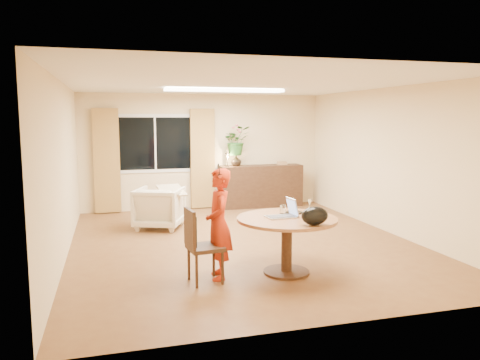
# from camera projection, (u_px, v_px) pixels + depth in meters

# --- Properties ---
(floor) EXTENTS (6.50, 6.50, 0.00)m
(floor) POSITION_uv_depth(u_px,v_px,m) (243.00, 243.00, 7.76)
(floor) COLOR brown
(floor) RESTS_ON ground
(ceiling) EXTENTS (6.50, 6.50, 0.00)m
(ceiling) POSITION_uv_depth(u_px,v_px,m) (243.00, 84.00, 7.43)
(ceiling) COLOR white
(ceiling) RESTS_ON wall_back
(wall_back) EXTENTS (5.50, 0.00, 5.50)m
(wall_back) POSITION_uv_depth(u_px,v_px,m) (204.00, 151.00, 10.70)
(wall_back) COLOR beige
(wall_back) RESTS_ON floor
(wall_left) EXTENTS (0.00, 6.50, 6.50)m
(wall_left) POSITION_uv_depth(u_px,v_px,m) (63.00, 170.00, 6.86)
(wall_left) COLOR beige
(wall_left) RESTS_ON floor
(wall_right) EXTENTS (0.00, 6.50, 6.50)m
(wall_right) POSITION_uv_depth(u_px,v_px,m) (391.00, 161.00, 8.33)
(wall_right) COLOR beige
(wall_right) RESTS_ON floor
(window) EXTENTS (1.70, 0.03, 1.30)m
(window) POSITION_uv_depth(u_px,v_px,m) (155.00, 143.00, 10.36)
(window) COLOR white
(window) RESTS_ON wall_back
(curtain_left) EXTENTS (0.55, 0.08, 2.25)m
(curtain_left) POSITION_uv_depth(u_px,v_px,m) (107.00, 161.00, 10.06)
(curtain_left) COLOR brown
(curtain_left) RESTS_ON wall_back
(curtain_right) EXTENTS (0.55, 0.08, 2.25)m
(curtain_right) POSITION_uv_depth(u_px,v_px,m) (203.00, 159.00, 10.62)
(curtain_right) COLOR brown
(curtain_right) RESTS_ON wall_back
(ceiling_panel) EXTENTS (2.20, 0.35, 0.05)m
(ceiling_panel) POSITION_uv_depth(u_px,v_px,m) (225.00, 90.00, 8.58)
(ceiling_panel) COLOR white
(ceiling_panel) RESTS_ON ceiling
(dining_table) EXTENTS (1.33, 1.33, 0.75)m
(dining_table) POSITION_uv_depth(u_px,v_px,m) (287.00, 229.00, 6.17)
(dining_table) COLOR brown
(dining_table) RESTS_ON floor
(dining_chair) EXTENTS (0.50, 0.47, 0.95)m
(dining_chair) POSITION_uv_depth(u_px,v_px,m) (205.00, 245.00, 5.84)
(dining_chair) COLOR black
(dining_chair) RESTS_ON floor
(child) EXTENTS (0.55, 0.39, 1.42)m
(child) POSITION_uv_depth(u_px,v_px,m) (219.00, 224.00, 5.97)
(child) COLOR red
(child) RESTS_ON floor
(laptop) EXTENTS (0.42, 0.30, 0.26)m
(laptop) POSITION_uv_depth(u_px,v_px,m) (280.00, 208.00, 6.14)
(laptop) COLOR #B7B7BC
(laptop) RESTS_ON dining_table
(tumbler) EXTENTS (0.10, 0.10, 0.12)m
(tumbler) POSITION_uv_depth(u_px,v_px,m) (283.00, 209.00, 6.40)
(tumbler) COLOR white
(tumbler) RESTS_ON dining_table
(wine_glass) EXTENTS (0.07, 0.07, 0.20)m
(wine_glass) POSITION_uv_depth(u_px,v_px,m) (310.00, 206.00, 6.38)
(wine_glass) COLOR white
(wine_glass) RESTS_ON dining_table
(pot_lid) EXTENTS (0.25, 0.25, 0.04)m
(pot_lid) POSITION_uv_depth(u_px,v_px,m) (294.00, 212.00, 6.44)
(pot_lid) COLOR white
(pot_lid) RESTS_ON dining_table
(handbag) EXTENTS (0.39, 0.29, 0.23)m
(handbag) POSITION_uv_depth(u_px,v_px,m) (315.00, 216.00, 5.69)
(handbag) COLOR black
(handbag) RESTS_ON dining_table
(armchair) EXTENTS (1.09, 1.10, 0.77)m
(armchair) POSITION_uv_depth(u_px,v_px,m) (159.00, 208.00, 8.78)
(armchair) COLOR beige
(armchair) RESTS_ON floor
(throw) EXTENTS (0.55, 0.63, 0.03)m
(throw) POSITION_uv_depth(u_px,v_px,m) (171.00, 186.00, 8.77)
(throw) COLOR beige
(throw) RESTS_ON armchair
(sideboard) EXTENTS (1.94, 0.47, 0.97)m
(sideboard) POSITION_uv_depth(u_px,v_px,m) (261.00, 186.00, 10.92)
(sideboard) COLOR black
(sideboard) RESTS_ON floor
(vase) EXTENTS (0.27, 0.27, 0.25)m
(vase) POSITION_uv_depth(u_px,v_px,m) (236.00, 161.00, 10.68)
(vase) COLOR black
(vase) RESTS_ON sideboard
(bouquet) EXTENTS (0.66, 0.60, 0.66)m
(bouquet) POSITION_uv_depth(u_px,v_px,m) (236.00, 141.00, 10.62)
(bouquet) COLOR #2E5C22
(bouquet) RESTS_ON vase
(book_stack) EXTENTS (0.23, 0.19, 0.09)m
(book_stack) POSITION_uv_depth(u_px,v_px,m) (282.00, 163.00, 10.99)
(book_stack) COLOR #946D4B
(book_stack) RESTS_ON sideboard
(desk_lamp) EXTENTS (0.15, 0.15, 0.32)m
(desk_lamp) POSITION_uv_depth(u_px,v_px,m) (228.00, 159.00, 10.57)
(desk_lamp) COLOR black
(desk_lamp) RESTS_ON sideboard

